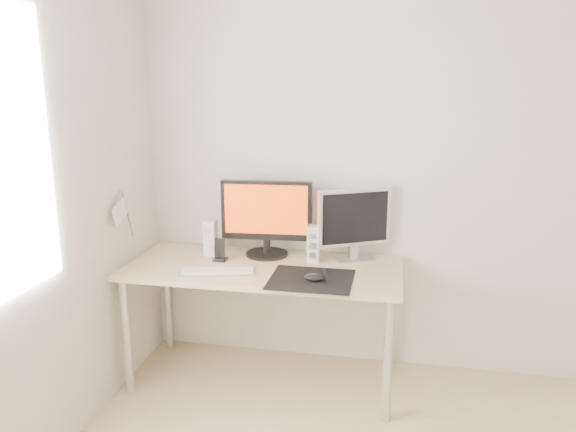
{
  "coord_description": "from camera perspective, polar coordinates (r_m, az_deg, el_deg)",
  "views": [
    {
      "loc": [
        -0.18,
        -1.63,
        1.8
      ],
      "look_at": [
        -0.8,
        1.48,
        1.01
      ],
      "focal_mm": 35.0,
      "sensor_mm": 36.0,
      "label": 1
    }
  ],
  "objects": [
    {
      "name": "speaker_left",
      "position": [
        3.48,
        -7.88,
        -2.2
      ],
      "size": [
        0.07,
        0.08,
        0.22
      ],
      "color": "white",
      "rests_on": "desk"
    },
    {
      "name": "speaker_right",
      "position": [
        3.32,
        2.61,
        -2.84
      ],
      "size": [
        0.07,
        0.08,
        0.22
      ],
      "color": "silver",
      "rests_on": "desk"
    },
    {
      "name": "desk",
      "position": [
        3.31,
        -2.54,
        -6.34
      ],
      "size": [
        1.6,
        0.7,
        0.73
      ],
      "color": "#D1B587",
      "rests_on": "ground"
    },
    {
      "name": "main_monitor",
      "position": [
        3.39,
        -2.2,
        0.06
      ],
      "size": [
        0.55,
        0.28,
        0.47
      ],
      "color": "black",
      "rests_on": "desk"
    },
    {
      "name": "pennant",
      "position": [
        3.34,
        -16.48,
        0.38
      ],
      "size": [
        0.01,
        0.23,
        0.29
      ],
      "color": "#A57F54",
      "rests_on": "wall_left"
    },
    {
      "name": "mousepad",
      "position": [
        3.06,
        2.37,
        -6.45
      ],
      "size": [
        0.45,
        0.4,
        0.0
      ],
      "primitive_type": "cube",
      "color": "black",
      "rests_on": "desk"
    },
    {
      "name": "wall_back",
      "position": [
        3.43,
        14.19,
        4.33
      ],
      "size": [
        3.5,
        0.0,
        3.5
      ],
      "primitive_type": "plane",
      "rotation": [
        1.57,
        0.0,
        0.0
      ],
      "color": "white",
      "rests_on": "ground"
    },
    {
      "name": "mouse",
      "position": [
        3.02,
        2.66,
        -6.28
      ],
      "size": [
        0.11,
        0.07,
        0.04
      ],
      "primitive_type": "ellipsoid",
      "color": "black",
      "rests_on": "mousepad"
    },
    {
      "name": "second_monitor",
      "position": [
        3.33,
        6.71,
        -0.53
      ],
      "size": [
        0.42,
        0.25,
        0.43
      ],
      "color": "silver",
      "rests_on": "desk"
    },
    {
      "name": "keyboard",
      "position": [
        3.18,
        -7.17,
        -5.62
      ],
      "size": [
        0.44,
        0.22,
        0.02
      ],
      "color": "#B9B9BB",
      "rests_on": "desk"
    },
    {
      "name": "phone_dock",
      "position": [
        3.38,
        -6.91,
        -3.84
      ],
      "size": [
        0.08,
        0.07,
        0.14
      ],
      "color": "black",
      "rests_on": "desk"
    }
  ]
}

